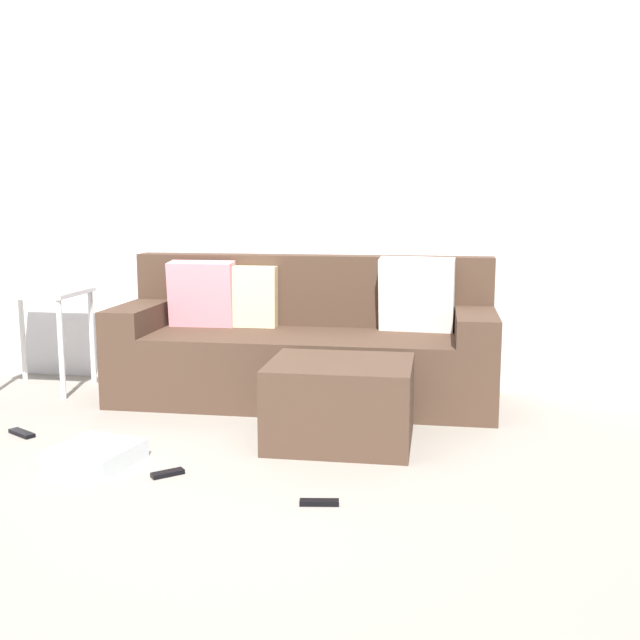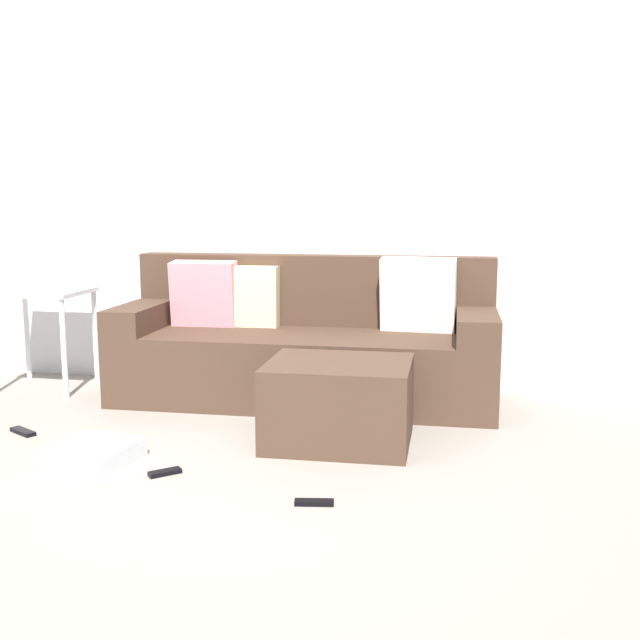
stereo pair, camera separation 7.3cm
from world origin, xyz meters
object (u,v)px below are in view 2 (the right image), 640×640
(couch_sectional, at_px, (305,347))
(storage_bin, at_px, (94,453))
(remote_near_ottoman, at_px, (314,502))
(remote_by_storage_bin, at_px, (165,472))
(ottoman, at_px, (339,402))
(side_table, at_px, (42,306))
(remote_under_side_table, at_px, (23,432))

(couch_sectional, relative_size, storage_bin, 6.39)
(remote_near_ottoman, relative_size, remote_by_storage_bin, 1.09)
(ottoman, xyz_separation_m, side_table, (-2.16, 0.81, 0.35))
(couch_sectional, height_order, remote_by_storage_bin, couch_sectional)
(couch_sectional, xyz_separation_m, side_table, (-1.80, -0.06, 0.23))
(storage_bin, bearing_deg, couch_sectional, 60.25)
(side_table, bearing_deg, remote_near_ottoman, -37.11)
(remote_near_ottoman, bearing_deg, remote_by_storage_bin, 155.40)
(remote_by_storage_bin, bearing_deg, storage_bin, 124.88)
(couch_sectional, height_order, remote_under_side_table, couch_sectional)
(side_table, xyz_separation_m, remote_near_ottoman, (2.18, -1.65, -0.56))
(ottoman, relative_size, remote_under_side_table, 3.93)
(remote_by_storage_bin, bearing_deg, side_table, 93.50)
(storage_bin, distance_m, remote_near_ottoman, 1.21)
(side_table, distance_m, remote_near_ottoman, 2.79)
(couch_sectional, bearing_deg, ottoman, -67.81)
(couch_sectional, relative_size, remote_by_storage_bin, 15.62)
(ottoman, bearing_deg, storage_bin, -155.66)
(storage_bin, relative_size, side_table, 0.55)
(side_table, height_order, remote_by_storage_bin, side_table)
(couch_sectional, height_order, ottoman, couch_sectional)
(side_table, distance_m, remote_under_side_table, 1.19)
(couch_sectional, distance_m, ottoman, 0.94)
(remote_near_ottoman, height_order, remote_by_storage_bin, same)
(couch_sectional, relative_size, remote_under_side_table, 12.54)
(storage_bin, bearing_deg, side_table, 127.45)
(ottoman, relative_size, remote_near_ottoman, 4.49)
(couch_sectional, bearing_deg, remote_under_side_table, -143.82)
(couch_sectional, height_order, remote_near_ottoman, couch_sectional)
(ottoman, xyz_separation_m, storage_bin, (-1.14, -0.52, -0.17))
(remote_under_side_table, bearing_deg, ottoman, 35.81)
(ottoman, height_order, storage_bin, ottoman)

